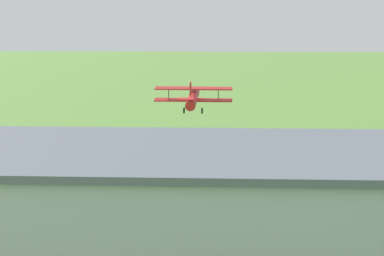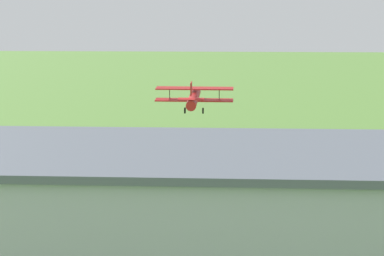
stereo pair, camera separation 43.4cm
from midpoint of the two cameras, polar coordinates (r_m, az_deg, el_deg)
ground_plane at (r=68.33m, az=-2.50°, el=-0.70°), size 400.00×400.00×0.00m
hangar at (r=30.38m, az=-1.64°, el=-7.68°), size 32.40×12.27×6.35m
biplane at (r=64.90m, az=-0.11°, el=2.81°), size 8.19×7.57×3.68m
person_at_fence_line at (r=47.90m, az=-4.82°, el=-4.11°), size 0.54×0.54×1.75m
person_near_hangar_door at (r=47.33m, az=7.09°, el=-4.44°), size 0.50×0.50×1.58m
person_walking_on_apron at (r=48.00m, az=12.39°, el=-4.37°), size 0.51×0.51×1.62m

